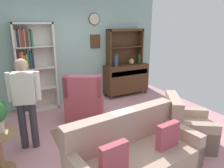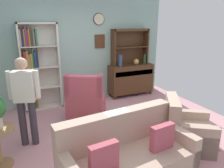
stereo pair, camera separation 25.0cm
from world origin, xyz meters
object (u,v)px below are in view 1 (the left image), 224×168
at_px(book_stack, 104,125).
at_px(bookshelf, 32,67).
at_px(vase_tall, 116,60).
at_px(coffee_table, 102,131).
at_px(sideboard_hutch, 125,42).
at_px(couch_floral, 134,158).
at_px(vase_round, 131,62).
at_px(wingback_chair, 85,103).
at_px(person_reading, 25,98).
at_px(bottle_wine, 139,59).
at_px(sideboard, 126,78).
at_px(armchair_floral, 186,129).

bearing_deg(book_stack, bookshelf, 107.52).
bearing_deg(vase_tall, coffee_table, -124.49).
relative_size(sideboard_hutch, couch_floral, 0.59).
distance_m(vase_tall, vase_round, 0.53).
xyz_separation_m(wingback_chair, book_stack, (-0.14, -1.24, 0.07)).
xyz_separation_m(wingback_chair, person_reading, (-1.24, -0.57, 0.52)).
distance_m(vase_round, person_reading, 3.42).
relative_size(couch_floral, person_reading, 1.20).
bearing_deg(bottle_wine, vase_round, 175.05).
bearing_deg(vase_round, sideboard, 152.83).
relative_size(vase_round, coffee_table, 0.21).
bearing_deg(armchair_floral, vase_tall, 88.19).
bearing_deg(armchair_floral, vase_round, 77.41).
relative_size(bookshelf, sideboard, 1.62).
bearing_deg(vase_round, person_reading, -153.87).
bearing_deg(couch_floral, vase_tall, 65.00).
xyz_separation_m(bottle_wine, coffee_table, (-2.26, -2.15, -0.71)).
relative_size(sideboard, armchair_floral, 1.22).
relative_size(couch_floral, wingback_chair, 1.75).
relative_size(sideboard_hutch, armchair_floral, 1.03).
distance_m(sideboard_hutch, person_reading, 3.45).
distance_m(sideboard, couch_floral, 3.54).
bearing_deg(bottle_wine, sideboard, 167.11).
distance_m(armchair_floral, book_stack, 1.47).
relative_size(bottle_wine, person_reading, 0.18).
distance_m(bookshelf, person_reading, 1.70).
relative_size(wingback_chair, person_reading, 0.69).
height_order(couch_floral, coffee_table, couch_floral).
xyz_separation_m(vase_round, wingback_chair, (-1.83, -0.94, -0.62)).
height_order(coffee_table, book_stack, book_stack).
bearing_deg(vase_tall, person_reading, -149.65).
height_order(bookshelf, person_reading, bookshelf).
bearing_deg(book_stack, couch_floral, -85.77).
xyz_separation_m(armchair_floral, book_stack, (-1.36, 0.53, 0.16)).
height_order(bottle_wine, couch_floral, bottle_wine).
height_order(vase_round, bottle_wine, bottle_wine).
height_order(vase_round, armchair_floral, vase_round).
xyz_separation_m(bookshelf, person_reading, (-0.37, -1.65, -0.17)).
bearing_deg(coffee_table, vase_round, 47.30).
bearing_deg(armchair_floral, wingback_chair, 124.60).
height_order(bookshelf, coffee_table, bookshelf).
distance_m(coffee_table, book_stack, 0.10).
relative_size(wingback_chair, book_stack, 6.39).
bearing_deg(sideboard_hutch, wingback_chair, -146.79).
bearing_deg(couch_floral, sideboard_hutch, 60.69).
bearing_deg(bookshelf, coffee_table, -73.13).
bearing_deg(sideboard, vase_tall, -168.37).
distance_m(bookshelf, couch_floral, 3.33).
distance_m(sideboard_hutch, vase_tall, 0.64).
bearing_deg(wingback_chair, coffee_table, -97.95).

